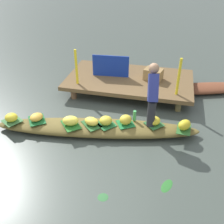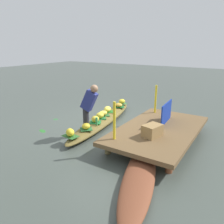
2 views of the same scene
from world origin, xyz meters
The scene contains 28 objects.
canal_water centered at (0.00, 0.00, 0.00)m, with size 40.00×40.00×0.00m, color #424B44.
dock_platform centered at (0.32, 1.97, 0.30)m, with size 3.20×1.80×0.36m.
vendor_boat centered at (0.00, 0.00, 0.11)m, with size 4.14×0.63×0.23m, color brown.
moored_boat centered at (2.23, 2.34, 0.10)m, with size 2.66×0.57×0.19m, color brown.
leaf_mat_0 centered at (0.57, 0.12, 0.23)m, with size 0.32×0.32×0.01m, color #1E7035.
banana_bunch_0 centered at (0.57, 0.12, 0.33)m, with size 0.23×0.25×0.19m, color gold.
leaf_mat_1 centered at (-0.49, -0.16, 0.23)m, with size 0.44×0.30×0.01m, color #256A24.
banana_bunch_1 centered at (-0.49, -0.16, 0.33)m, with size 0.32×0.23×0.19m, color #F9E34B.
leaf_mat_2 centered at (-1.23, -0.17, 0.23)m, with size 0.39×0.32×0.01m, color #1A612B.
banana_bunch_2 centered at (-1.23, -0.17, 0.30)m, with size 0.28×0.24×0.14m, color gold.
leaf_mat_3 centered at (-0.09, -0.07, 0.23)m, with size 0.41×0.28×0.01m, color #2A602B.
banana_bunch_3 centered at (-0.09, -0.07, 0.31)m, with size 0.30×0.21×0.15m, color yellow.
leaf_mat_4 centered at (-1.71, -0.32, 0.23)m, with size 0.34×0.33×0.01m, color #3E743D.
banana_bunch_4 centered at (-1.71, -0.32, 0.32)m, with size 0.24×0.25×0.17m, color yellow.
leaf_mat_5 centered at (1.13, 0.23, 0.23)m, with size 0.31×0.31×0.01m, color #2B6431.
banana_bunch_5 centered at (1.13, 0.23, 0.31)m, with size 0.22×0.24×0.17m, color yellow.
leaf_mat_6 centered at (1.72, 0.20, 0.23)m, with size 0.40×0.26×0.01m, color #2E642B.
banana_bunch_6 centered at (1.72, 0.20, 0.33)m, with size 0.28×0.20×0.20m, color yellow.
leaf_mat_7 centered at (0.19, 0.01, 0.23)m, with size 0.36×0.32×0.01m, color #20612E.
banana_bunch_7 centered at (0.19, 0.01, 0.32)m, with size 0.25×0.24×0.18m, color gold.
vendor_person centered at (1.04, 0.29, 0.92)m, with size 0.26×0.51×1.21m.
water_bottle centered at (0.72, 0.28, 0.34)m, with size 0.07×0.07×0.23m, color #4DB65D.
market_banner centered at (-0.18, 1.97, 0.64)m, with size 0.94×0.03×0.56m, color navy.
railing_post_west centered at (-0.88, 1.37, 0.80)m, with size 0.06×0.06×0.87m, color yellow.
railing_post_east centered at (1.52, 1.37, 0.80)m, with size 0.06×0.06×0.87m, color yellow.
produce_crate centered at (0.92, 2.02, 0.50)m, with size 0.44×0.32×0.28m, color olive.
drifting_plant_0 centered at (0.55, -1.57, 0.00)m, with size 0.17×0.16×0.01m, color #336D38.
drifting_plant_1 centered at (1.49, -1.12, 0.00)m, with size 0.31×0.15×0.01m, color #2A6D2A.
Camera 1 is at (1.30, -4.18, 3.31)m, focal length 42.43 mm.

